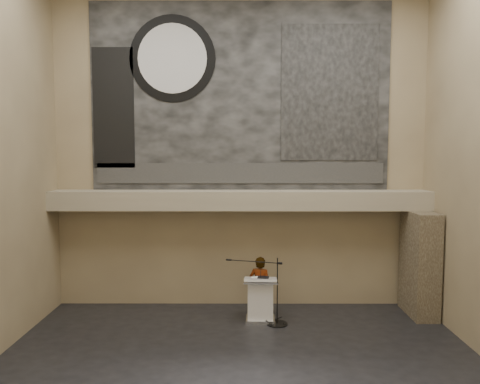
{
  "coord_description": "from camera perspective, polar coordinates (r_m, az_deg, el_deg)",
  "views": [
    {
      "loc": [
        0.03,
        -8.74,
        4.22
      ],
      "look_at": [
        0.0,
        3.2,
        3.2
      ],
      "focal_mm": 35.0,
      "sensor_mm": 36.0,
      "label": 1
    }
  ],
  "objects": [
    {
      "name": "banner_clock_face",
      "position": [
        13.02,
        -8.25,
        15.82
      ],
      "size": [
        1.84,
        0.02,
        1.84
      ],
      "primitive_type": "cylinder",
      "rotation": [
        1.57,
        0.0,
        0.0
      ],
      "color": "silver",
      "rests_on": "banner"
    },
    {
      "name": "papers",
      "position": [
        11.81,
        2.05,
        -10.43
      ],
      "size": [
        0.31,
        0.35,
        0.0
      ],
      "primitive_type": "cube",
      "rotation": [
        0.0,
        0.0,
        0.39
      ],
      "color": "white",
      "rests_on": "lectern"
    },
    {
      "name": "lectern",
      "position": [
        11.98,
        2.5,
        -12.95
      ],
      "size": [
        0.82,
        0.6,
        1.14
      ],
      "rotation": [
        0.0,
        0.0,
        -0.04
      ],
      "color": "silver",
      "rests_on": "floor"
    },
    {
      "name": "sprinkler_left",
      "position": [
        12.49,
        -7.36,
        -2.28
      ],
      "size": [
        0.04,
        0.04,
        0.06
      ],
      "primitive_type": "cylinder",
      "color": "#B2893D",
      "rests_on": "soffit"
    },
    {
      "name": "banner_building_print",
      "position": [
        12.98,
        10.89,
        11.79
      ],
      "size": [
        2.6,
        0.02,
        3.6
      ],
      "primitive_type": "cube",
      "color": "black",
      "rests_on": "banner"
    },
    {
      "name": "mic_stand",
      "position": [
        11.9,
        4.31,
        -14.58
      ],
      "size": [
        1.53,
        0.64,
        1.66
      ],
      "rotation": [
        0.0,
        0.0,
        -0.28
      ],
      "color": "black",
      "rests_on": "floor"
    },
    {
      "name": "banner_text_strip",
      "position": [
        12.68,
        0.01,
        2.31
      ],
      "size": [
        7.76,
        0.02,
        0.55
      ],
      "primitive_type": "cube",
      "color": "#2B2B2B",
      "rests_on": "banner"
    },
    {
      "name": "banner_clock_rim",
      "position": [
        13.04,
        -8.24,
        15.8
      ],
      "size": [
        2.3,
        0.02,
        2.3
      ],
      "primitive_type": "cylinder",
      "rotation": [
        1.57,
        0.0,
        0.0
      ],
      "color": "black",
      "rests_on": "banner"
    },
    {
      "name": "wall_front",
      "position": [
        4.74,
        -0.23,
        5.23
      ],
      "size": [
        10.0,
        0.02,
        8.5
      ],
      "primitive_type": "cube",
      "color": "#816F52",
      "rests_on": "floor"
    },
    {
      "name": "binder",
      "position": [
        11.79,
        2.85,
        -10.39
      ],
      "size": [
        0.3,
        0.26,
        0.04
      ],
      "primitive_type": "cube",
      "rotation": [
        0.0,
        0.0,
        -0.16
      ],
      "color": "black",
      "rests_on": "lectern"
    },
    {
      "name": "soffit",
      "position": [
        12.4,
        0.0,
        -0.99
      ],
      "size": [
        10.0,
        0.8,
        0.5
      ],
      "primitive_type": "cube",
      "color": "gray",
      "rests_on": "wall_back"
    },
    {
      "name": "stone_pier",
      "position": [
        13.07,
        21.06,
        -8.13
      ],
      "size": [
        0.6,
        1.4,
        2.7
      ],
      "primitive_type": "cube",
      "color": "#453A2A",
      "rests_on": "floor"
    },
    {
      "name": "speaker_person",
      "position": [
        12.26,
        2.46,
        -11.43
      ],
      "size": [
        0.65,
        0.52,
        1.55
      ],
      "primitive_type": "imported",
      "rotation": [
        0.0,
        0.0,
        2.85
      ],
      "color": "silver",
      "rests_on": "floor"
    },
    {
      "name": "banner",
      "position": [
        12.79,
        0.01,
        11.53
      ],
      "size": [
        8.0,
        0.05,
        5.0
      ],
      "primitive_type": "cube",
      "color": "black",
      "rests_on": "wall_back"
    },
    {
      "name": "sprinkler_right",
      "position": [
        12.53,
        8.74,
        -2.28
      ],
      "size": [
        0.04,
        0.04,
        0.06
      ],
      "primitive_type": "cylinder",
      "color": "#B2893D",
      "rests_on": "soffit"
    },
    {
      "name": "wall_back",
      "position": [
        12.74,
        0.01,
        5.02
      ],
      "size": [
        10.0,
        0.02,
        8.5
      ],
      "primitive_type": "cube",
      "color": "#816F52",
      "rests_on": "floor"
    },
    {
      "name": "banner_brick_print",
      "position": [
        13.18,
        -15.17,
        9.85
      ],
      "size": [
        1.1,
        0.02,
        3.2
      ],
      "primitive_type": "cube",
      "color": "black",
      "rests_on": "banner"
    },
    {
      "name": "floor",
      "position": [
        9.7,
        -0.05,
        -20.9
      ],
      "size": [
        10.0,
        10.0,
        0.0
      ],
      "primitive_type": "plane",
      "color": "black",
      "rests_on": "ground"
    }
  ]
}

